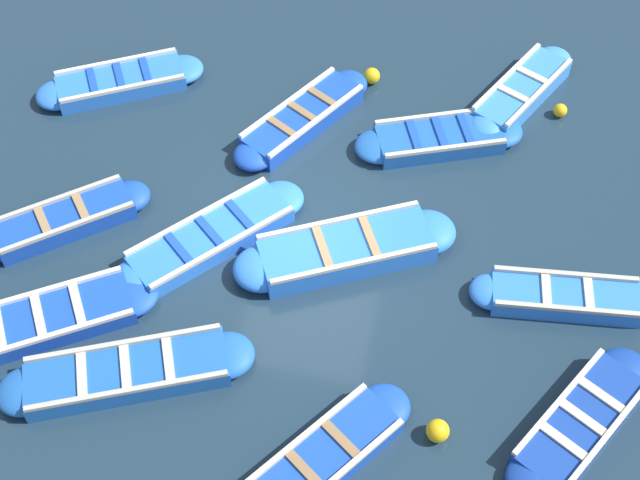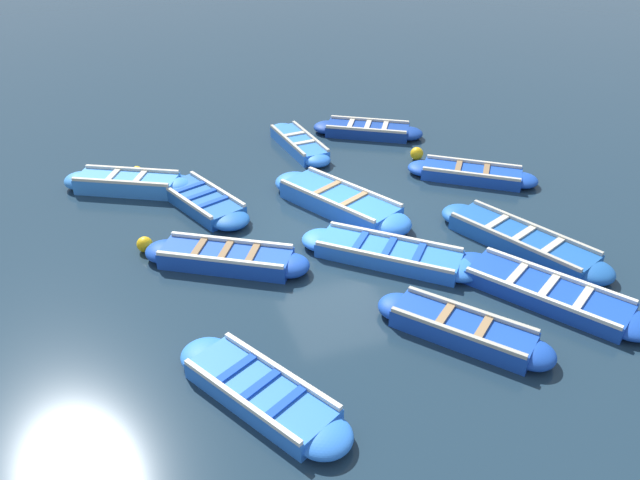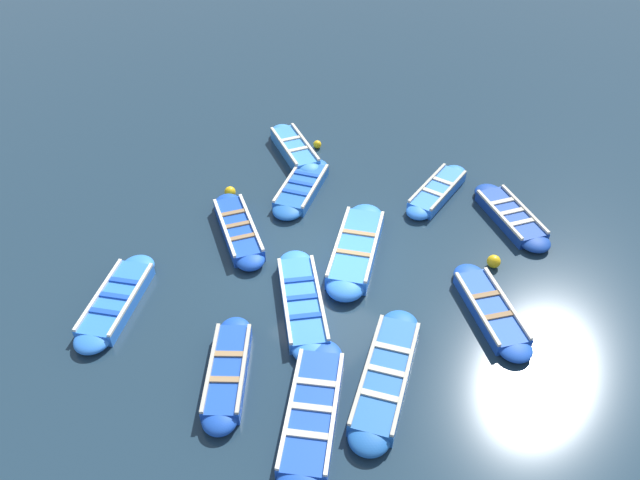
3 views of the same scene
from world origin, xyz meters
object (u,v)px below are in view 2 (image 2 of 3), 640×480
object	(u,v)px
boat_far_corner	(261,393)
boat_outer_left	(368,130)
boat_bow_out	(202,201)
buoy_yellow_far	(137,171)
boat_broadside	(226,258)
boat_centre	(127,183)
boat_alongside	(547,293)
boat_stern_in	(522,241)
boat_near_quay	(389,254)
boat_outer_right	(472,174)
boat_tucked	(463,329)
boat_inner_gap	(339,202)
boat_mid_row	(299,144)
buoy_white_drifting	(417,154)
buoy_orange_near	(145,244)

from	to	relation	value
boat_far_corner	boat_outer_left	world-z (taller)	boat_far_corner
boat_bow_out	buoy_yellow_far	xyz separation A→B (m)	(-2.17, -1.27, -0.02)
boat_broadside	boat_centre	bearing A→B (deg)	-158.19
boat_alongside	buoy_yellow_far	distance (m)	10.24
boat_stern_in	boat_near_quay	distance (m)	2.84
boat_near_quay	buoy_yellow_far	size ratio (longest dim) A/B	12.69
boat_broadside	boat_near_quay	bearing A→B (deg)	74.35
boat_outer_right	boat_far_corner	bearing A→B (deg)	-50.98
boat_tucked	buoy_yellow_far	bearing A→B (deg)	-150.59
boat_inner_gap	boat_bow_out	size ratio (longest dim) A/B	1.17
boat_centre	boat_bow_out	world-z (taller)	boat_centre
boat_centre	boat_mid_row	bearing A→B (deg)	102.89
boat_mid_row	boat_broadside	xyz separation A→B (m)	(5.07, -3.09, 0.02)
boat_mid_row	boat_outer_left	size ratio (longest dim) A/B	0.99
boat_broadside	buoy_white_drifting	distance (m)	6.77
boat_tucked	boat_outer_left	xyz separation A→B (m)	(-8.85, 1.97, -0.02)
boat_tucked	boat_bow_out	size ratio (longest dim) A/B	0.86
boat_broadside	buoy_yellow_far	world-z (taller)	boat_broadside
boat_mid_row	boat_inner_gap	distance (m)	3.65
boat_near_quay	boat_broadside	bearing A→B (deg)	-105.65
boat_near_quay	buoy_white_drifting	xyz separation A→B (m)	(-4.25, 2.75, 0.02)
boat_broadside	boat_far_corner	distance (m)	3.75
boat_inner_gap	buoy_yellow_far	bearing A→B (deg)	-128.21
boat_broadside	buoy_white_drifting	world-z (taller)	boat_broadside
boat_tucked	boat_bow_out	bearing A→B (deg)	-150.94
boat_tucked	boat_inner_gap	bearing A→B (deg)	-175.45
boat_mid_row	boat_broadside	distance (m)	5.94
boat_outer_left	buoy_orange_near	bearing A→B (deg)	-57.39
boat_outer_left	boat_stern_in	bearing A→B (deg)	5.39
buoy_orange_near	boat_far_corner	bearing A→B (deg)	14.30
boat_mid_row	boat_outer_left	world-z (taller)	boat_mid_row
boat_centre	boat_outer_left	size ratio (longest dim) A/B	1.00
boat_alongside	boat_far_corner	bearing A→B (deg)	-82.60
boat_bow_out	buoy_yellow_far	world-z (taller)	boat_bow_out
boat_tucked	buoy_white_drifting	world-z (taller)	boat_tucked
boat_inner_gap	buoy_yellow_far	world-z (taller)	boat_inner_gap
boat_alongside	boat_mid_row	distance (m)	8.39
boat_tucked	boat_inner_gap	world-z (taller)	boat_inner_gap
boat_bow_out	boat_far_corner	bearing A→B (deg)	-1.88
boat_stern_in	boat_inner_gap	distance (m)	4.09
buoy_white_drifting	boat_tucked	bearing A→B (deg)	-20.49
boat_stern_in	boat_outer_left	distance (m)	6.78
boat_stern_in	boat_near_quay	world-z (taller)	boat_stern_in
boat_tucked	boat_bow_out	xyz separation A→B (m)	(-6.05, -3.36, -0.02)
boat_outer_right	boat_outer_left	xyz separation A→B (m)	(-3.56, -1.35, 0.01)
buoy_yellow_far	boat_alongside	bearing A→B (deg)	40.46
boat_mid_row	boat_centre	size ratio (longest dim) A/B	0.99
boat_tucked	boat_outer_right	world-z (taller)	boat_tucked
buoy_yellow_far	boat_far_corner	bearing A→B (deg)	7.12
buoy_white_drifting	buoy_orange_near	bearing A→B (deg)	-72.57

